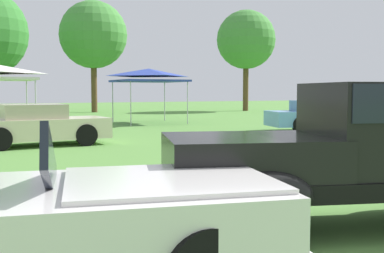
{
  "coord_description": "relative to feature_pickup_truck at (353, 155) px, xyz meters",
  "views": [
    {
      "loc": [
        -3.81,
        -4.28,
        1.61
      ],
      "look_at": [
        -0.17,
        3.21,
        0.98
      ],
      "focal_mm": 44.16,
      "sensor_mm": 36.0,
      "label": 1
    }
  ],
  "objects": [
    {
      "name": "treeline_center",
      "position": [
        4.87,
        31.18,
        4.91
      ],
      "size": [
        5.04,
        5.04,
        8.33
      ],
      "color": "brown",
      "rests_on": "ground_plane"
    },
    {
      "name": "show_car_skyblue",
      "position": [
        9.03,
        10.78,
        -0.27
      ],
      "size": [
        4.73,
        2.75,
        1.22
      ],
      "color": "#669EDB",
      "rests_on": "ground_plane"
    },
    {
      "name": "canopy_tent_right_field",
      "position": [
        4.27,
        17.96,
        1.56
      ],
      "size": [
        3.2,
        3.2,
        2.71
      ],
      "color": "#B7B7BC",
      "rests_on": "ground_plane"
    },
    {
      "name": "treeline_mid_right",
      "position": [
        16.55,
        28.39,
        4.82
      ],
      "size": [
        4.71,
        4.71,
        8.07
      ],
      "color": "brown",
      "rests_on": "ground_plane"
    },
    {
      "name": "ground_plane",
      "position": [
        -0.28,
        0.19,
        -0.87
      ],
      "size": [
        120.0,
        120.0,
        0.0
      ],
      "primitive_type": "plane",
      "color": "#568C3D"
    },
    {
      "name": "neighbor_convertible",
      "position": [
        -3.61,
        -0.18,
        -0.29
      ],
      "size": [
        4.67,
        2.59,
        1.4
      ],
      "color": "silver",
      "rests_on": "ground_plane"
    },
    {
      "name": "show_car_cream",
      "position": [
        -2.12,
        10.28,
        -0.27
      ],
      "size": [
        4.04,
        1.93,
        1.22
      ],
      "color": "beige",
      "rests_on": "ground_plane"
    },
    {
      "name": "feature_pickup_truck",
      "position": [
        0.0,
        0.0,
        0.0
      ],
      "size": [
        4.54,
        2.75,
        1.7
      ],
      "color": "black",
      "rests_on": "ground_plane"
    }
  ]
}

